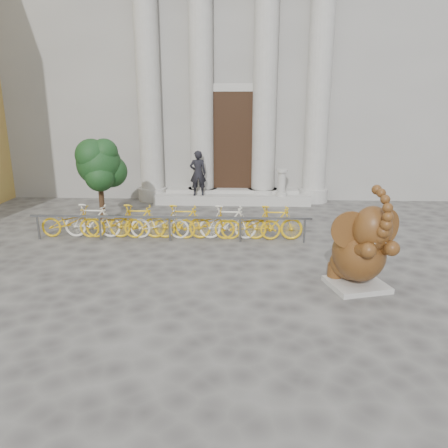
{
  "coord_description": "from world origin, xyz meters",
  "views": [
    {
      "loc": [
        0.38,
        -7.35,
        3.84
      ],
      "look_at": [
        -0.03,
        2.38,
        1.1
      ],
      "focal_mm": 35.0,
      "sensor_mm": 36.0,
      "label": 1
    }
  ],
  "objects_px": {
    "elephant_statue": "(360,251)",
    "pedestrian": "(198,173)",
    "bike_rack": "(170,222)",
    "tree": "(100,165)"
  },
  "relations": [
    {
      "from": "elephant_statue",
      "to": "tree",
      "type": "relative_size",
      "value": 0.83
    },
    {
      "from": "pedestrian",
      "to": "tree",
      "type": "bearing_deg",
      "value": 36.45
    },
    {
      "from": "pedestrian",
      "to": "bike_rack",
      "type": "bearing_deg",
      "value": 76.45
    },
    {
      "from": "tree",
      "to": "pedestrian",
      "type": "relative_size",
      "value": 1.6
    },
    {
      "from": "bike_rack",
      "to": "tree",
      "type": "distance_m",
      "value": 3.21
    },
    {
      "from": "bike_rack",
      "to": "tree",
      "type": "height_order",
      "value": "tree"
    },
    {
      "from": "elephant_statue",
      "to": "pedestrian",
      "type": "xyz_separation_m",
      "value": [
        -4.17,
        7.67,
        0.38
      ]
    },
    {
      "from": "tree",
      "to": "pedestrian",
      "type": "distance_m",
      "value": 4.06
    },
    {
      "from": "tree",
      "to": "pedestrian",
      "type": "height_order",
      "value": "tree"
    },
    {
      "from": "tree",
      "to": "pedestrian",
      "type": "bearing_deg",
      "value": 45.1
    }
  ]
}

